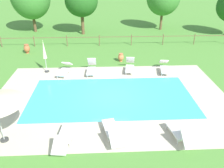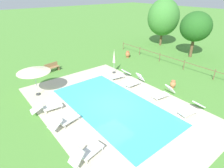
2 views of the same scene
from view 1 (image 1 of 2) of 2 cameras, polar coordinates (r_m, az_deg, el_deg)
The scene contains 16 objects.
ground_plane at distance 13.69m, azimuth -0.18°, elevation -3.20°, with size 160.00×160.00×0.00m, color #518E38.
pool_deck_paving at distance 13.69m, azimuth -0.18°, elevation -3.18°, with size 13.85×9.18×0.01m, color beige.
swimming_pool_water at distance 13.69m, azimuth -0.18°, elevation -3.18°, with size 9.59×4.91×0.01m, color #42CCD6.
pool_coping_rim at distance 13.69m, azimuth -0.18°, elevation -3.16°, with size 10.07×5.39×0.01m.
sun_lounger_north_near_steps at distance 16.96m, azimuth 4.48°, elevation 4.44°, with size 0.87×1.97×0.95m.
sun_lounger_north_mid at distance 10.78m, azimuth 16.66°, elevation -11.49°, with size 0.95×1.97×0.96m.
sun_lounger_north_far at distance 16.60m, azimuth -5.13°, elevation 3.94°, with size 0.66×1.84×1.02m.
sun_lounger_north_end at distance 10.50m, azimuth 0.09°, elevation -11.50°, with size 0.99×2.11×0.79m.
sun_lounger_south_near_corner at distance 16.76m, azimuth -11.71°, elevation 3.55°, with size 0.96×2.11×0.78m.
sun_lounger_south_mid at distance 17.21m, azimuth 12.90°, elevation 4.07°, with size 0.88×2.10×0.79m.
sun_lounger_south_far at distance 10.43m, azimuth -11.62°, elevation -12.54°, with size 0.81×2.12×0.72m.
patio_umbrella_closed_row_west at distance 17.01m, azimuth -16.47°, elevation 7.74°, with size 0.32×0.32×2.40m.
terracotta_urn_near_fence at distance 18.71m, azimuth 2.21°, elevation 6.66°, with size 0.47×0.47×0.68m.
terracotta_urn_by_tree at distance 21.91m, azimuth -20.37°, elevation 8.26°, with size 0.53×0.53×0.81m.
perimeter_fence at distance 22.65m, azimuth 0.86°, elevation 11.22°, with size 21.91×0.08×1.05m.
tree_west_mid at distance 26.40m, azimuth -7.61°, elevation 19.73°, with size 3.54×3.54×5.29m.
Camera 1 is at (-0.51, -11.79, 6.93)m, focal length 36.86 mm.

